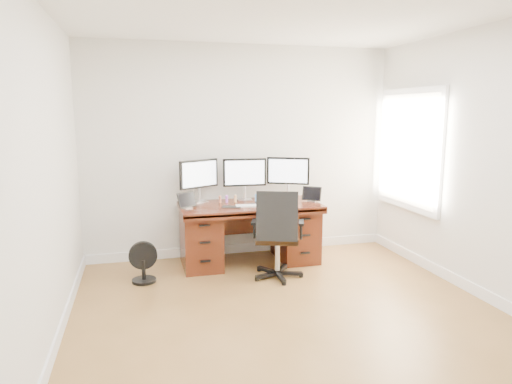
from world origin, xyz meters
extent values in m
plane|color=olive|center=(0.00, 0.00, 0.00)|extent=(4.50, 4.50, 0.00)
cube|color=silver|center=(0.00, 2.25, 1.35)|extent=(4.00, 0.10, 2.70)
cube|color=silver|center=(2.00, 0.00, 1.35)|extent=(0.10, 4.50, 2.70)
cube|color=white|center=(1.97, 1.50, 1.40)|extent=(0.04, 1.30, 1.50)
cube|color=white|center=(1.95, 1.50, 1.40)|extent=(0.01, 1.15, 1.35)
cube|color=#4B1D0F|center=(0.00, 1.80, 0.72)|extent=(1.70, 0.80, 0.05)
cube|color=#4B1D0F|center=(-0.60, 1.83, 0.35)|extent=(0.45, 0.70, 0.70)
cube|color=#4B1D0F|center=(0.60, 1.83, 0.35)|extent=(0.45, 0.70, 0.70)
cube|color=#37140A|center=(0.00, 2.10, 0.50)|extent=(0.74, 0.03, 0.40)
cylinder|color=black|center=(0.18, 1.25, 0.04)|extent=(0.69, 0.69, 0.08)
cylinder|color=silver|center=(0.18, 1.25, 0.27)|extent=(0.06, 0.06, 0.39)
cube|color=black|center=(0.18, 1.25, 0.47)|extent=(0.59, 0.58, 0.07)
cube|color=black|center=(0.11, 1.04, 0.76)|extent=(0.44, 0.19, 0.53)
cube|color=black|center=(-0.06, 1.33, 0.64)|extent=(0.13, 0.24, 0.03)
cube|color=black|center=(0.43, 1.16, 0.64)|extent=(0.13, 0.24, 0.03)
cylinder|color=black|center=(-1.29, 1.46, 0.02)|extent=(0.27, 0.27, 0.03)
cylinder|color=black|center=(-1.29, 1.46, 0.14)|extent=(0.04, 0.04, 0.22)
cylinder|color=black|center=(-1.29, 1.46, 0.30)|extent=(0.31, 0.07, 0.31)
cube|color=silver|center=(-0.58, 2.07, 0.76)|extent=(0.22, 0.21, 0.01)
cylinder|color=silver|center=(-0.58, 2.07, 0.84)|extent=(0.04, 0.04, 0.18)
cube|color=black|center=(-0.58, 2.07, 1.10)|extent=(0.50, 0.29, 0.35)
cube|color=white|center=(-0.57, 2.05, 1.10)|extent=(0.44, 0.24, 0.30)
cube|color=silver|center=(0.00, 2.07, 0.76)|extent=(0.19, 0.15, 0.01)
cylinder|color=silver|center=(0.00, 2.07, 0.84)|extent=(0.04, 0.04, 0.18)
cube|color=black|center=(0.00, 2.07, 1.10)|extent=(0.55, 0.06, 0.35)
cube|color=white|center=(0.00, 2.05, 1.10)|extent=(0.50, 0.03, 0.30)
cube|color=silver|center=(0.58, 2.07, 0.76)|extent=(0.22, 0.21, 0.01)
cylinder|color=silver|center=(0.58, 2.07, 0.84)|extent=(0.04, 0.04, 0.18)
cube|color=black|center=(0.58, 2.07, 1.10)|extent=(0.51, 0.28, 0.35)
cube|color=white|center=(0.57, 2.05, 1.10)|extent=(0.45, 0.23, 0.30)
cube|color=silver|center=(-0.77, 1.75, 0.76)|extent=(0.13, 0.12, 0.01)
cube|color=black|center=(-0.77, 1.75, 0.85)|extent=(0.24, 0.18, 0.17)
cube|color=silver|center=(0.79, 1.75, 0.76)|extent=(0.13, 0.12, 0.01)
cube|color=black|center=(0.79, 1.75, 0.85)|extent=(0.23, 0.20, 0.17)
cube|color=silver|center=(-0.04, 1.67, 0.76)|extent=(0.32, 0.16, 0.01)
cube|color=silver|center=(0.26, 1.61, 0.76)|extent=(0.18, 0.18, 0.01)
cube|color=black|center=(-0.25, 1.67, 0.76)|extent=(0.25, 0.20, 0.01)
cube|color=black|center=(0.04, 1.75, 0.76)|extent=(0.15, 0.12, 0.01)
cylinder|color=#93553F|center=(-0.34, 1.95, 0.78)|extent=(0.03, 0.03, 0.06)
sphere|color=#93553F|center=(-0.34, 1.95, 0.83)|extent=(0.04, 0.04, 0.04)
cylinder|color=#B661E0|center=(-0.26, 1.95, 0.78)|extent=(0.03, 0.03, 0.06)
sphere|color=#B661E0|center=(-0.26, 1.95, 0.83)|extent=(0.04, 0.04, 0.04)
cylinder|color=tan|center=(-0.15, 1.95, 0.78)|extent=(0.03, 0.03, 0.06)
sphere|color=tan|center=(-0.15, 1.95, 0.83)|extent=(0.04, 0.04, 0.04)
cylinder|color=#539DE5|center=(0.12, 1.95, 0.78)|extent=(0.03, 0.03, 0.06)
sphere|color=#539DE5|center=(0.12, 1.95, 0.83)|extent=(0.04, 0.04, 0.04)
cylinder|color=#FE9B44|center=(0.27, 1.95, 0.78)|extent=(0.03, 0.03, 0.06)
sphere|color=#FE9B44|center=(0.27, 1.95, 0.83)|extent=(0.04, 0.04, 0.04)
camera|label=1|loc=(-1.31, -3.50, 1.87)|focal=32.00mm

